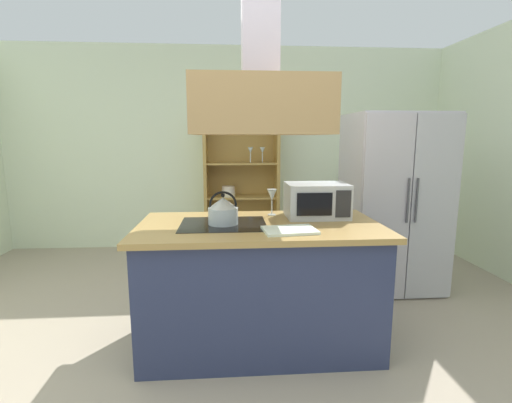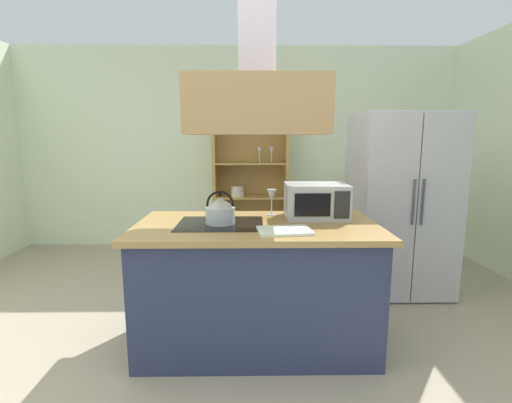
# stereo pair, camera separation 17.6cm
# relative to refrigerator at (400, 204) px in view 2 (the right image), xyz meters

# --- Properties ---
(ground_plane) EXTENTS (7.80, 7.80, 0.00)m
(ground_plane) POSITION_rel_refrigerator_xyz_m (-1.64, -1.34, -0.87)
(ground_plane) COLOR tan
(wall_back) EXTENTS (6.00, 0.12, 2.70)m
(wall_back) POSITION_rel_refrigerator_xyz_m (-1.64, 1.66, 0.48)
(wall_back) COLOR silver
(wall_back) RESTS_ON ground
(kitchen_island) EXTENTS (1.72, 0.92, 0.90)m
(kitchen_island) POSITION_rel_refrigerator_xyz_m (-1.41, -0.96, -0.41)
(kitchen_island) COLOR navy
(kitchen_island) RESTS_ON ground
(range_hood) EXTENTS (0.90, 0.70, 1.18)m
(range_hood) POSITION_rel_refrigerator_xyz_m (-1.41, -0.96, 0.94)
(range_hood) COLOR tan
(refrigerator) EXTENTS (0.90, 0.78, 1.73)m
(refrigerator) POSITION_rel_refrigerator_xyz_m (0.00, 0.00, 0.00)
(refrigerator) COLOR #BBB6C1
(refrigerator) RESTS_ON ground
(dish_cabinet) EXTENTS (0.98, 0.40, 1.80)m
(dish_cabinet) POSITION_rel_refrigerator_xyz_m (-1.46, 1.44, -0.07)
(dish_cabinet) COLOR #B28C44
(dish_cabinet) RESTS_ON ground
(kettle) EXTENTS (0.21, 0.21, 0.23)m
(kettle) POSITION_rel_refrigerator_xyz_m (-1.67, -0.96, 0.13)
(kettle) COLOR #B1BDC6
(kettle) RESTS_ON kitchen_island
(cutting_board) EXTENTS (0.36, 0.28, 0.02)m
(cutting_board) POSITION_rel_refrigerator_xyz_m (-1.23, -1.20, 0.04)
(cutting_board) COLOR white
(cutting_board) RESTS_ON kitchen_island
(microwave) EXTENTS (0.46, 0.35, 0.26)m
(microwave) POSITION_rel_refrigerator_xyz_m (-0.96, -0.77, 0.16)
(microwave) COLOR #B7BABF
(microwave) RESTS_ON kitchen_island
(wine_glass_on_counter) EXTENTS (0.08, 0.08, 0.21)m
(wine_glass_on_counter) POSITION_rel_refrigerator_xyz_m (-1.29, -0.67, 0.19)
(wine_glass_on_counter) COLOR silver
(wine_glass_on_counter) RESTS_ON kitchen_island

